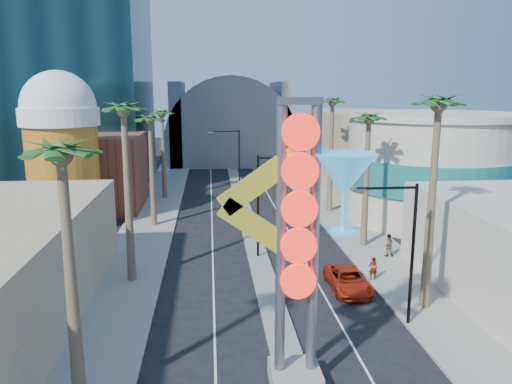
% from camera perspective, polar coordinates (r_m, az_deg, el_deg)
% --- Properties ---
extents(sidewalk_west, '(5.00, 100.00, 0.15)m').
position_cam_1_polar(sidewalk_west, '(53.58, -11.52, -2.33)').
color(sidewalk_west, gray).
rests_on(sidewalk_west, ground).
extents(sidewalk_east, '(5.00, 100.00, 0.15)m').
position_cam_1_polar(sidewalk_east, '(54.83, 8.63, -1.90)').
color(sidewalk_east, gray).
rests_on(sidewalk_east, ground).
extents(median, '(1.60, 84.00, 0.15)m').
position_cam_1_polar(median, '(56.28, -1.54, -1.41)').
color(median, gray).
rests_on(median, ground).
extents(brick_filler_west, '(10.00, 10.00, 8.00)m').
position_cam_1_polar(brick_filler_west, '(56.78, -17.90, 2.17)').
color(brick_filler_west, brown).
rests_on(brick_filler_west, ground).
extents(filler_east, '(10.00, 20.00, 10.00)m').
position_cam_1_polar(filler_east, '(68.04, 11.48, 4.85)').
color(filler_east, tan).
rests_on(filler_east, ground).
extents(beer_mug, '(7.00, 7.00, 14.50)m').
position_cam_1_polar(beer_mug, '(48.84, -21.33, 5.03)').
color(beer_mug, '#AC6616').
rests_on(beer_mug, ground).
extents(turquoise_building, '(16.60, 16.60, 10.60)m').
position_cam_1_polar(turquoise_building, '(51.99, 19.28, 2.64)').
color(turquoise_building, beige).
rests_on(turquoise_building, ground).
extents(canopy, '(22.00, 16.00, 22.00)m').
position_cam_1_polar(canopy, '(89.17, -3.01, 6.21)').
color(canopy, slate).
rests_on(canopy, ground).
extents(neon_sign, '(6.53, 2.60, 12.55)m').
position_cam_1_polar(neon_sign, '(20.89, 7.01, -3.80)').
color(neon_sign, gray).
rests_on(neon_sign, ground).
extents(streetlight_0, '(3.79, 0.25, 8.00)m').
position_cam_1_polar(streetlight_0, '(37.77, 1.06, -0.48)').
color(streetlight_0, black).
rests_on(streetlight_0, ground).
extents(streetlight_1, '(3.79, 0.25, 8.00)m').
position_cam_1_polar(streetlight_1, '(61.29, -2.45, 4.23)').
color(streetlight_1, black).
rests_on(streetlight_1, ground).
extents(streetlight_2, '(3.45, 0.25, 8.00)m').
position_cam_1_polar(streetlight_2, '(27.93, 16.64, -5.50)').
color(streetlight_2, black).
rests_on(streetlight_2, ground).
extents(palm_0, '(2.40, 2.40, 11.70)m').
position_cam_1_polar(palm_0, '(19.68, -21.30, 2.35)').
color(palm_0, brown).
rests_on(palm_0, ground).
extents(palm_1, '(2.40, 2.40, 12.70)m').
position_cam_1_polar(palm_1, '(33.20, -14.86, 7.81)').
color(palm_1, brown).
rests_on(palm_1, ground).
extents(palm_2, '(2.40, 2.40, 11.20)m').
position_cam_1_polar(palm_2, '(47.13, -12.02, 7.35)').
color(palm_2, brown).
rests_on(palm_2, ground).
extents(palm_3, '(2.40, 2.40, 11.20)m').
position_cam_1_polar(palm_3, '(59.04, -10.70, 8.24)').
color(palm_3, brown).
rests_on(palm_3, ground).
extents(palm_5, '(2.40, 2.40, 13.20)m').
position_cam_1_polar(palm_5, '(29.54, 20.07, 7.92)').
color(palm_5, brown).
rests_on(palm_5, ground).
extents(palm_6, '(2.40, 2.40, 11.70)m').
position_cam_1_polar(palm_6, '(40.78, 12.75, 7.31)').
color(palm_6, brown).
rests_on(palm_6, ground).
extents(palm_7, '(2.40, 2.40, 12.70)m').
position_cam_1_polar(palm_7, '(52.26, 8.72, 9.35)').
color(palm_7, brown).
rests_on(palm_7, ground).
extents(red_pickup, '(2.32, 4.99, 1.38)m').
position_cam_1_polar(red_pickup, '(33.40, 10.45, -9.85)').
color(red_pickup, '#B6240E').
rests_on(red_pickup, ground).
extents(pedestrian_a, '(0.61, 0.43, 1.59)m').
position_cam_1_polar(pedestrian_a, '(35.06, 13.23, -8.48)').
color(pedestrian_a, gray).
rests_on(pedestrian_a, sidewalk_east).
extents(pedestrian_b, '(0.93, 0.77, 1.77)m').
position_cam_1_polar(pedestrian_b, '(40.01, 14.85, -5.88)').
color(pedestrian_b, gray).
rests_on(pedestrian_b, sidewalk_east).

